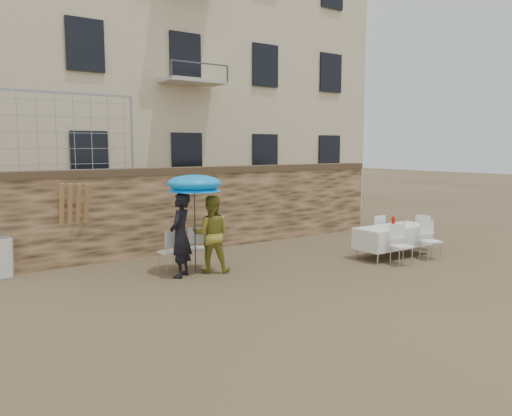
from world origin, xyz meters
TOP-DOWN VIEW (x-y plane):
  - ground at (0.00, 0.00)m, footprint 80.00×80.00m
  - stone_wall at (0.00, 5.00)m, footprint 13.00×0.50m
  - apartment_building at (0.00, 12.00)m, footprint 20.00×8.00m
  - chain_link_fence at (-3.00, 5.00)m, footprint 3.20×0.06m
  - man_suit at (-1.35, 2.50)m, footprint 0.78×0.77m
  - woman_dress at (-0.60, 2.50)m, footprint 1.05×0.99m
  - umbrella at (-0.95, 2.60)m, footprint 1.23×1.23m
  - couple_chair_left at (-1.35, 3.05)m, footprint 0.51×0.51m
  - couple_chair_right at (-0.65, 3.05)m, footprint 0.66×0.66m
  - banquet_table at (4.01, 1.26)m, footprint 2.10×0.85m
  - soda_bottle at (3.81, 1.11)m, footprint 0.09×0.09m
  - table_chair_front_left at (3.41, 0.51)m, footprint 0.59×0.59m
  - table_chair_front_right at (4.51, 0.51)m, footprint 0.60×0.60m
  - table_chair_back at (4.21, 2.06)m, footprint 0.51×0.51m
  - table_chair_side at (5.41, 1.36)m, footprint 0.61×0.61m
  - chair_stack_right at (-4.54, 4.70)m, footprint 0.46×0.47m
  - wood_planks at (-2.94, 4.77)m, footprint 0.70×0.20m

SIDE VIEW (x-z plane):
  - ground at x=0.00m, z-range 0.00..0.00m
  - chair_stack_right at x=-4.54m, z-range 0.00..0.92m
  - couple_chair_left at x=-1.35m, z-range 0.00..0.96m
  - couple_chair_right at x=-0.65m, z-range 0.00..0.96m
  - table_chair_front_left at x=3.41m, z-range 0.00..0.96m
  - table_chair_front_right at x=4.51m, z-range 0.00..0.96m
  - table_chair_back at x=4.21m, z-range 0.00..0.96m
  - table_chair_side at x=5.41m, z-range 0.00..0.96m
  - banquet_table at x=4.01m, z-range 0.34..1.12m
  - woman_dress at x=-0.60m, z-range 0.00..1.71m
  - soda_bottle at x=3.81m, z-range 0.77..1.04m
  - man_suit at x=-1.35m, z-range 0.00..1.82m
  - wood_planks at x=-2.94m, z-range 0.00..2.00m
  - stone_wall at x=0.00m, z-range 0.00..2.20m
  - umbrella at x=-0.95m, z-range 0.91..2.95m
  - chain_link_fence at x=-3.00m, z-range 2.20..4.00m
  - apartment_building at x=0.00m, z-range 0.00..15.00m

